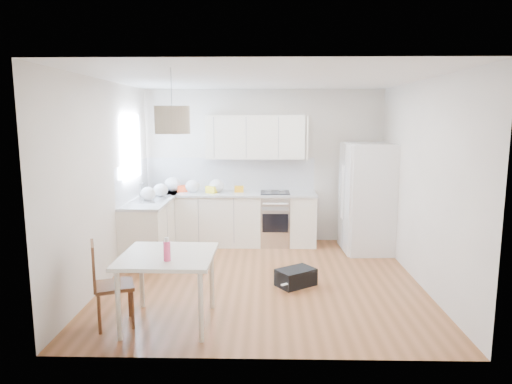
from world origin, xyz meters
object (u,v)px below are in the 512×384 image
dining_chair (114,284)px  dining_table (168,262)px  refrigerator (368,198)px  gym_bag (296,277)px

dining_chair → dining_table: bearing=-15.7°
dining_chair → refrigerator: bearing=19.4°
dining_chair → gym_bag: size_ratio=1.89×
refrigerator → gym_bag: (-1.29, -1.67, -0.79)m
gym_bag → refrigerator: bearing=17.4°
refrigerator → dining_table: (-2.73, -2.83, -0.21)m
dining_chair → gym_bag: (2.01, 1.21, -0.35)m
dining_table → dining_chair: 0.61m
dining_table → gym_bag: (1.44, 1.15, -0.57)m
refrigerator → dining_table: size_ratio=1.83×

